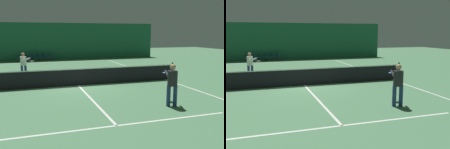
% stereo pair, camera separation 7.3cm
% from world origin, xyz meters
% --- Properties ---
extents(ground_plane, '(60.00, 60.00, 0.00)m').
position_xyz_m(ground_plane, '(0.00, 0.00, 0.00)').
color(ground_plane, '#4C7F56').
extents(backdrop_curtain, '(23.00, 0.12, 3.94)m').
position_xyz_m(backdrop_curtain, '(0.00, 13.93, 1.97)').
color(backdrop_curtain, '#1E5B3D').
rests_on(backdrop_curtain, ground).
extents(court_line_baseline_far, '(11.00, 0.10, 0.00)m').
position_xyz_m(court_line_baseline_far, '(0.00, 11.90, 0.00)').
color(court_line_baseline_far, white).
rests_on(court_line_baseline_far, ground).
extents(court_line_service_far, '(8.25, 0.10, 0.00)m').
position_xyz_m(court_line_service_far, '(0.00, 6.40, 0.00)').
color(court_line_service_far, white).
rests_on(court_line_service_far, ground).
extents(court_line_service_near, '(8.25, 0.10, 0.00)m').
position_xyz_m(court_line_service_near, '(0.00, -6.40, 0.00)').
color(court_line_service_near, white).
rests_on(court_line_service_near, ground).
extents(court_line_sideline_right, '(0.10, 23.80, 0.00)m').
position_xyz_m(court_line_sideline_right, '(5.50, 0.00, 0.00)').
color(court_line_sideline_right, white).
rests_on(court_line_sideline_right, ground).
extents(court_line_centre, '(0.10, 12.80, 0.00)m').
position_xyz_m(court_line_centre, '(0.00, 0.00, 0.00)').
color(court_line_centre, white).
rests_on(court_line_centre, ground).
extents(tennis_net, '(12.00, 0.10, 1.07)m').
position_xyz_m(tennis_net, '(0.00, 0.00, 0.51)').
color(tennis_net, black).
rests_on(tennis_net, ground).
extents(player_near, '(0.73, 1.41, 1.69)m').
position_xyz_m(player_near, '(2.80, -5.03, 0.99)').
color(player_near, navy).
rests_on(player_near, ground).
extents(player_far, '(1.01, 1.32, 1.64)m').
position_xyz_m(player_far, '(-2.87, 3.52, 0.95)').
color(player_far, navy).
rests_on(player_far, ground).
extents(courtside_chair_0, '(0.44, 0.44, 0.84)m').
position_xyz_m(courtside_chair_0, '(-3.38, 13.38, 0.49)').
color(courtside_chair_0, brown).
rests_on(courtside_chair_0, ground).
extents(courtside_chair_1, '(0.44, 0.44, 0.84)m').
position_xyz_m(courtside_chair_1, '(-2.77, 13.38, 0.49)').
color(courtside_chair_1, brown).
rests_on(courtside_chair_1, ground).
extents(courtside_chair_2, '(0.44, 0.44, 0.84)m').
position_xyz_m(courtside_chair_2, '(-2.16, 13.38, 0.49)').
color(courtside_chair_2, brown).
rests_on(courtside_chair_2, ground).
extents(courtside_chair_3, '(0.44, 0.44, 0.84)m').
position_xyz_m(courtside_chair_3, '(-1.54, 13.38, 0.49)').
color(courtside_chair_3, brown).
rests_on(courtside_chair_3, ground).
extents(courtside_chair_4, '(0.44, 0.44, 0.84)m').
position_xyz_m(courtside_chair_4, '(-0.93, 13.38, 0.49)').
color(courtside_chair_4, brown).
rests_on(courtside_chair_4, ground).
extents(courtside_chair_5, '(0.44, 0.44, 0.84)m').
position_xyz_m(courtside_chair_5, '(-0.32, 13.38, 0.49)').
color(courtside_chair_5, brown).
rests_on(courtside_chair_5, ground).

